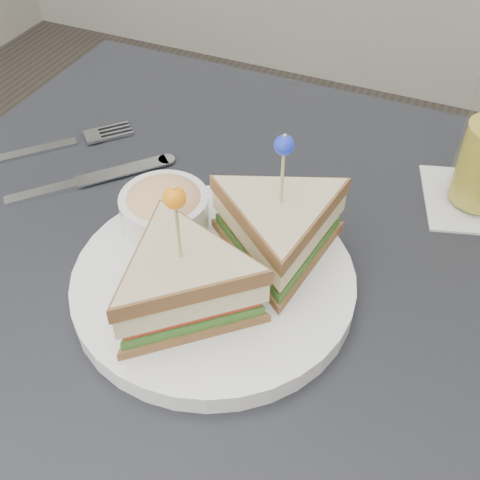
% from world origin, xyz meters
% --- Properties ---
extents(table, '(0.80, 0.80, 0.75)m').
position_xyz_m(table, '(0.00, 0.00, 0.67)').
color(table, black).
rests_on(table, ground).
extents(plate_meal, '(0.32, 0.32, 0.16)m').
position_xyz_m(plate_meal, '(-0.00, -0.01, 0.79)').
color(plate_meal, white).
rests_on(plate_meal, table).
extents(cutlery_fork, '(0.15, 0.16, 0.01)m').
position_xyz_m(cutlery_fork, '(-0.29, 0.12, 0.75)').
color(cutlery_fork, '#B6BAC2').
rests_on(cutlery_fork, table).
extents(cutlery_knife, '(0.15, 0.16, 0.01)m').
position_xyz_m(cutlery_knife, '(-0.22, 0.07, 0.75)').
color(cutlery_knife, white).
rests_on(cutlery_knife, table).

